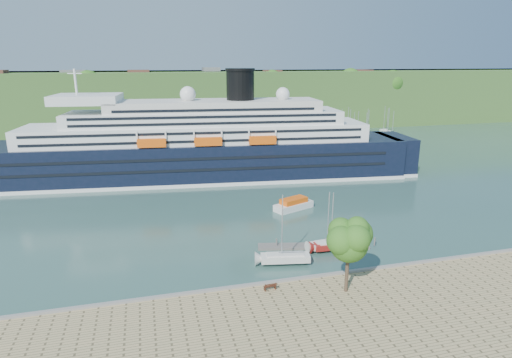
{
  "coord_description": "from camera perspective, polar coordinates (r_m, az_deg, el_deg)",
  "views": [
    {
      "loc": [
        -19.58,
        -46.92,
        28.25
      ],
      "look_at": [
        0.78,
        30.0,
        6.26
      ],
      "focal_mm": 30.0,
      "sensor_mm": 36.0,
      "label": 1
    }
  ],
  "objects": [
    {
      "name": "cruise_ship",
      "position": [
        105.16,
        -8.91,
        7.12
      ],
      "size": [
        120.16,
        30.33,
        26.72
      ],
      "primitive_type": null,
      "rotation": [
        0.0,
        0.0,
        -0.11
      ],
      "color": "black",
      "rests_on": "ground"
    },
    {
      "name": "tender_launch",
      "position": [
        84.62,
        5.04,
        -3.3
      ],
      "size": [
        8.77,
        5.76,
        2.3
      ],
      "primitive_type": null,
      "rotation": [
        0.0,
        0.0,
        0.38
      ],
      "color": "#E6550D",
      "rests_on": "ground"
    },
    {
      "name": "park_bench",
      "position": [
        54.28,
        1.86,
        -14.06
      ],
      "size": [
        1.66,
        0.76,
        1.04
      ],
      "primitive_type": null,
      "rotation": [
        0.0,
        0.0,
        0.06
      ],
      "color": "#4A2215",
      "rests_on": "promenade"
    },
    {
      "name": "promenade_tree",
      "position": [
        53.05,
        12.19,
        -9.49
      ],
      "size": [
        6.28,
        6.28,
        10.4
      ],
      "primitive_type": null,
      "color": "#2E6019",
      "rests_on": "promenade"
    },
    {
      "name": "sailboat_red",
      "position": [
        66.2,
        10.49,
        -5.85
      ],
      "size": [
        7.03,
        2.22,
        8.99
      ],
      "primitive_type": null,
      "rotation": [
        0.0,
        0.0,
        -0.04
      ],
      "color": "maroon",
      "rests_on": "ground"
    },
    {
      "name": "quay_coping",
      "position": [
        57.45,
        7.15,
        -12.83
      ],
      "size": [
        220.0,
        0.5,
        0.3
      ],
      "primitive_type": "cube",
      "color": "slate",
      "rests_on": "promenade"
    },
    {
      "name": "ground",
      "position": [
        58.16,
        7.04,
        -13.74
      ],
      "size": [
        400.0,
        400.0,
        0.0
      ],
      "primitive_type": "plane",
      "color": "#2C4E45",
      "rests_on": "ground"
    },
    {
      "name": "floating_pontoon",
      "position": [
        68.52,
        7.66,
        -8.87
      ],
      "size": [
        17.42,
        6.05,
        0.39
      ],
      "primitive_type": null,
      "rotation": [
        0.0,
        0.0,
        -0.23
      ],
      "color": "slate",
      "rests_on": "ground"
    },
    {
      "name": "sailboat_white_near",
      "position": [
        60.82,
        4.0,
        -7.06
      ],
      "size": [
        8.02,
        3.55,
        10.02
      ],
      "primitive_type": null,
      "rotation": [
        0.0,
        0.0,
        -0.19
      ],
      "color": "silver",
      "rests_on": "ground"
    },
    {
      "name": "sailboat_white_far",
      "position": [
        66.62,
        9.95,
        -5.71
      ],
      "size": [
        7.04,
        2.41,
        8.93
      ],
      "primitive_type": null,
      "rotation": [
        0.0,
        0.0,
        0.07
      ],
      "color": "silver",
      "rests_on": "ground"
    },
    {
      "name": "far_hillside",
      "position": [
        193.6,
        -9.12,
        10.44
      ],
      "size": [
        400.0,
        50.0,
        24.0
      ],
      "primitive_type": "cube",
      "color": "#3A6127",
      "rests_on": "ground"
    }
  ]
}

